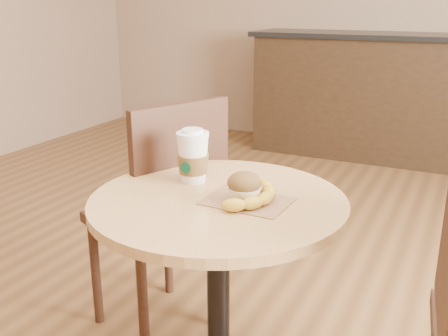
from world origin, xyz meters
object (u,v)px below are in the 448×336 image
at_px(cafe_table, 218,259).
at_px(chair_left, 164,211).
at_px(muffin, 244,187).
at_px(coffee_cup, 193,158).
at_px(banana, 254,194).

height_order(cafe_table, chair_left, chair_left).
distance_m(chair_left, muffin, 0.60).
bearing_deg(coffee_cup, banana, -18.83).
xyz_separation_m(cafe_table, chair_left, (-0.38, 0.29, -0.02)).
relative_size(chair_left, coffee_cup, 5.65).
bearing_deg(banana, chair_left, 148.76).
distance_m(cafe_table, muffin, 0.26).
relative_size(cafe_table, banana, 2.79).
height_order(chair_left, coffee_cup, chair_left).
distance_m(cafe_table, coffee_cup, 0.32).
relative_size(cafe_table, muffin, 7.59).
relative_size(chair_left, muffin, 9.72).
height_order(cafe_table, banana, banana).
bearing_deg(coffee_cup, cafe_table, -36.77).
height_order(chair_left, muffin, chair_left).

